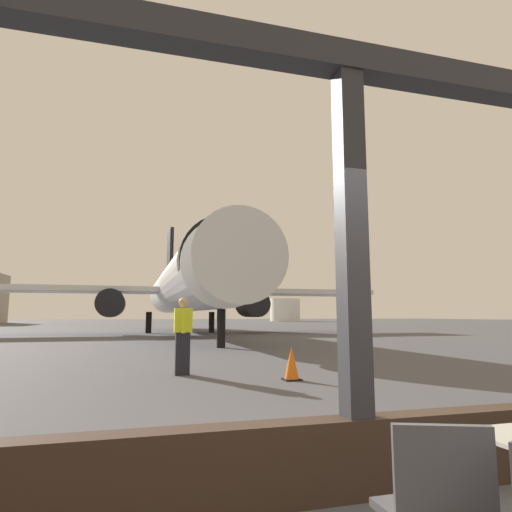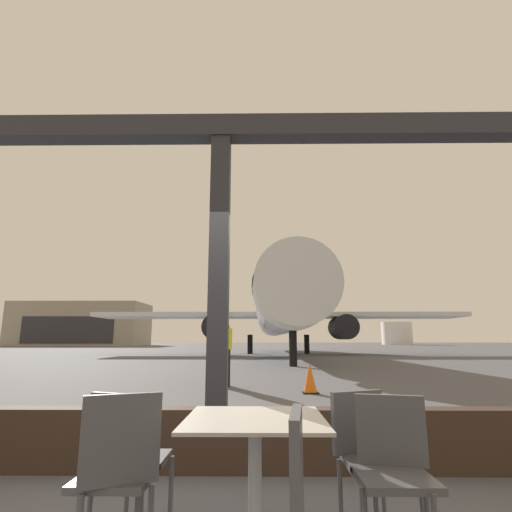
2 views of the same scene
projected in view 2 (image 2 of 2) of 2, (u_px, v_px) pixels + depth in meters
ground_plane at (257, 351)px, 42.95m from camera, size 220.00×220.00×0.00m
window_frame at (218, 328)px, 4.04m from camera, size 8.66×0.24×3.60m
dining_table at (255, 472)px, 2.37m from camera, size 0.83×0.83×0.75m
cafe_chair_window_left at (118, 466)px, 2.16m from camera, size 0.50×0.50×0.93m
cafe_chair_window_right at (393, 461)px, 2.29m from camera, size 0.47×0.47×0.88m
cafe_chair_aisle_left at (126, 451)px, 2.48m from camera, size 0.49×0.49×0.89m
cafe_chair_aisle_right at (369, 448)px, 2.61m from camera, size 0.50×0.50×0.87m
airplane at (279, 311)px, 32.22m from camera, size 29.86×34.20×10.30m
ground_crew_worker at (224, 351)px, 10.84m from camera, size 0.40×0.57×1.74m
traffic_cone at (310, 378)px, 9.32m from camera, size 0.36×0.36×0.69m
distant_hangar at (82, 324)px, 81.98m from camera, size 24.89×12.69×8.37m
fuel_storage_tank at (397, 333)px, 91.93m from camera, size 6.73×6.73×5.02m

